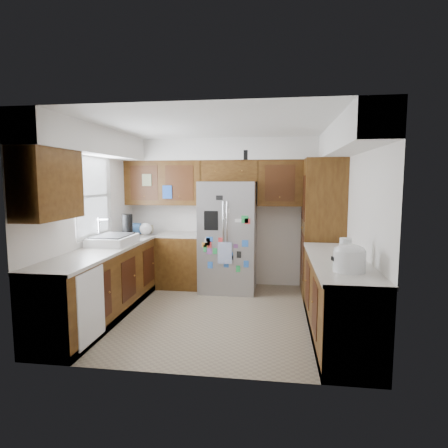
% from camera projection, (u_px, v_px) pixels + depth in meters
% --- Properties ---
extents(floor, '(3.60, 3.60, 0.00)m').
position_uv_depth(floor, '(217.00, 315.00, 5.08)').
color(floor, gray).
rests_on(floor, ground).
extents(room_shell, '(3.64, 3.24, 2.52)m').
position_uv_depth(room_shell, '(213.00, 180.00, 5.24)').
color(room_shell, white).
rests_on(room_shell, ground).
extents(left_counter_run, '(1.36, 3.20, 0.92)m').
position_uv_depth(left_counter_run, '(121.00, 280.00, 5.24)').
color(left_counter_run, '#40220C').
rests_on(left_counter_run, ground).
extents(right_counter_run, '(0.63, 2.25, 0.92)m').
position_uv_depth(right_counter_run, '(337.00, 301.00, 4.36)').
color(right_counter_run, '#40220C').
rests_on(right_counter_run, ground).
extents(pantry, '(0.60, 0.90, 2.15)m').
position_uv_depth(pantry, '(322.00, 228.00, 5.88)').
color(pantry, '#40220C').
rests_on(pantry, ground).
extents(fridge, '(0.90, 0.79, 1.80)m').
position_uv_depth(fridge, '(228.00, 236.00, 6.16)').
color(fridge, '#99999D').
rests_on(fridge, ground).
extents(bridge_cabinet, '(0.96, 0.34, 0.35)m').
position_uv_depth(bridge_cabinet, '(230.00, 171.00, 6.26)').
color(bridge_cabinet, '#40220C').
rests_on(bridge_cabinet, fridge).
extents(fridge_top_items, '(0.94, 0.38, 0.29)m').
position_uv_depth(fridge_top_items, '(223.00, 153.00, 6.22)').
color(fridge_top_items, '#2052A5').
rests_on(fridge_top_items, bridge_cabinet).
extents(sink_assembly, '(0.52, 0.70, 0.37)m').
position_uv_depth(sink_assembly, '(113.00, 240.00, 5.27)').
color(sink_assembly, white).
rests_on(sink_assembly, left_counter_run).
extents(left_counter_clutter, '(0.41, 0.87, 0.38)m').
position_uv_depth(left_counter_clutter, '(135.00, 228.00, 6.01)').
color(left_counter_clutter, black).
rests_on(left_counter_clutter, left_counter_run).
extents(rice_cooker, '(0.32, 0.31, 0.28)m').
position_uv_depth(rice_cooker, '(349.00, 257.00, 3.68)').
color(rice_cooker, white).
rests_on(rice_cooker, right_counter_run).
extents(paper_towel, '(0.12, 0.12, 0.28)m').
position_uv_depth(paper_towel, '(345.00, 251.00, 4.03)').
color(paper_towel, white).
rests_on(paper_towel, right_counter_run).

